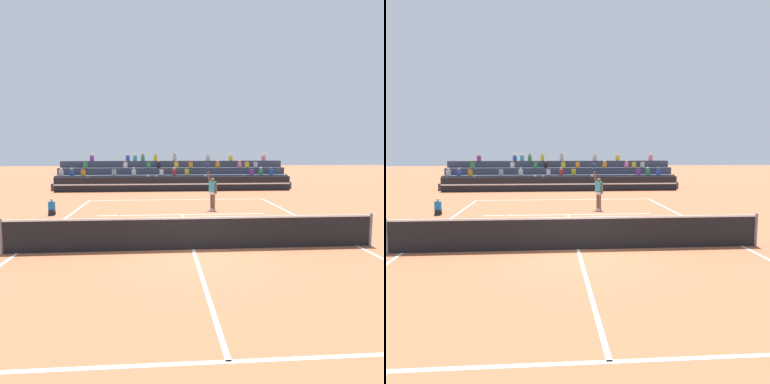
{
  "view_description": "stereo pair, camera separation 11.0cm",
  "coord_description": "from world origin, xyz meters",
  "views": [
    {
      "loc": [
        -1.0,
        -11.73,
        3.23
      ],
      "look_at": [
        0.51,
        6.63,
        1.1
      ],
      "focal_mm": 35.0,
      "sensor_mm": 36.0,
      "label": 1
    },
    {
      "loc": [
        -0.89,
        -11.74,
        3.23
      ],
      "look_at": [
        0.51,
        6.63,
        1.1
      ],
      "focal_mm": 35.0,
      "sensor_mm": 36.0,
      "label": 2
    }
  ],
  "objects": [
    {
      "name": "sponsor_banner_wall",
      "position": [
        0.0,
        16.79,
        0.55
      ],
      "size": [
        18.0,
        0.26,
        1.1
      ],
      "color": "black",
      "rests_on": "ground"
    },
    {
      "name": "ball_kid_courtside",
      "position": [
        -6.36,
        6.81,
        0.33
      ],
      "size": [
        0.3,
        0.36,
        0.84
      ],
      "color": "black",
      "rests_on": "ground"
    },
    {
      "name": "tennis_player",
      "position": [
        1.68,
        7.72,
        0.99
      ],
      "size": [
        0.58,
        0.67,
        2.5
      ],
      "color": "brown",
      "rests_on": "ground"
    },
    {
      "name": "court_lines",
      "position": [
        0.0,
        0.0,
        0.0
      ],
      "size": [
        11.1,
        23.9,
        0.01
      ],
      "color": "white",
      "rests_on": "ground"
    },
    {
      "name": "ground_plane",
      "position": [
        0.0,
        0.0,
        0.0
      ],
      "size": [
        120.0,
        120.0,
        0.0
      ],
      "primitive_type": "plane",
      "color": "#AD603D"
    },
    {
      "name": "tennis_net",
      "position": [
        0.0,
        0.0,
        0.54
      ],
      "size": [
        12.0,
        0.1,
        1.1
      ],
      "color": "slate",
      "rests_on": "ground"
    },
    {
      "name": "tennis_ball",
      "position": [
        -3.02,
        6.37,
        0.03
      ],
      "size": [
        0.07,
        0.07,
        0.07
      ],
      "primitive_type": "sphere",
      "color": "#C6DB33",
      "rests_on": "ground"
    },
    {
      "name": "bleacher_stand",
      "position": [
        0.0,
        19.96,
        0.84
      ],
      "size": [
        18.96,
        3.8,
        2.83
      ],
      "color": "#383D4C",
      "rests_on": "ground"
    }
  ]
}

